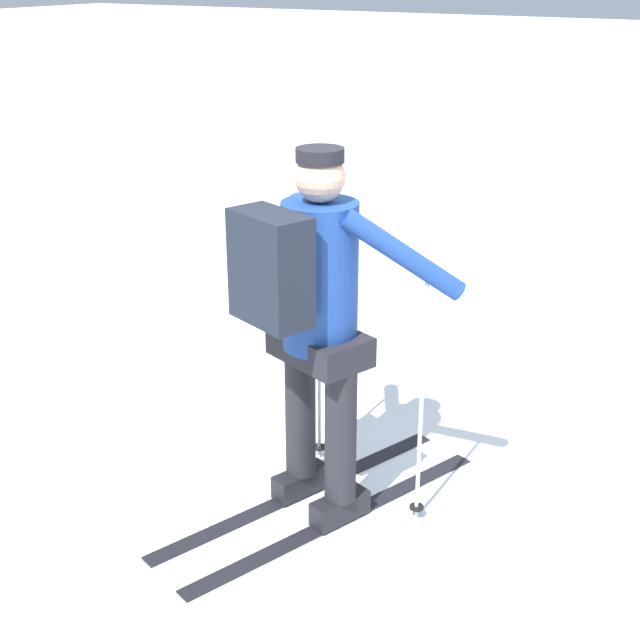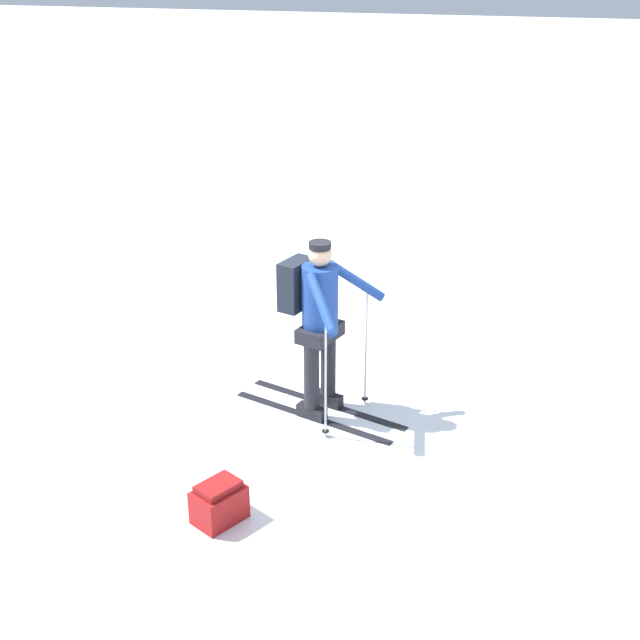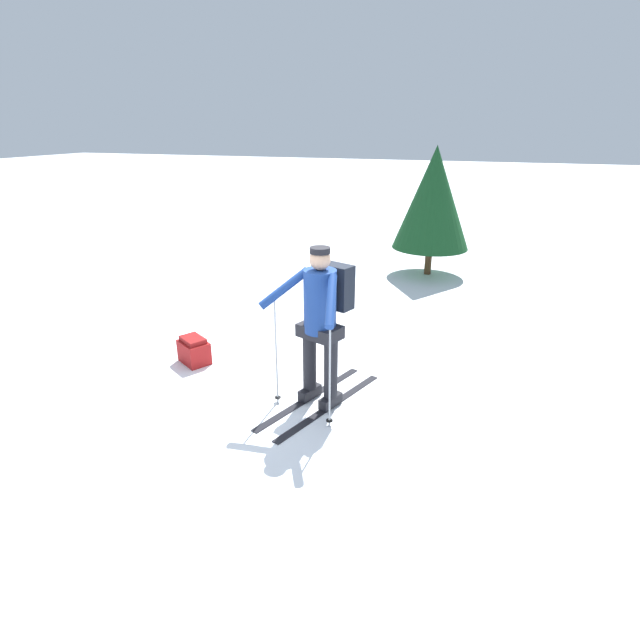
{
  "view_description": "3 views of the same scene",
  "coord_description": "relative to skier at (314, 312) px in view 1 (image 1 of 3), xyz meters",
  "views": [
    {
      "loc": [
        3.35,
        1.35,
        2.52
      ],
      "look_at": [
        0.12,
        -0.54,
        1.0
      ],
      "focal_mm": 50.0,
      "sensor_mm": 36.0,
      "label": 1
    },
    {
      "loc": [
        -1.57,
        6.96,
        4.49
      ],
      "look_at": [
        0.12,
        -0.54,
        1.0
      ],
      "focal_mm": 50.0,
      "sensor_mm": 36.0,
      "label": 2
    },
    {
      "loc": [
        -4.51,
        -2.15,
        2.94
      ],
      "look_at": [
        0.12,
        -0.54,
        1.0
      ],
      "focal_mm": 28.0,
      "sensor_mm": 36.0,
      "label": 3
    }
  ],
  "objects": [
    {
      "name": "ground_plane",
      "position": [
        -0.16,
        0.56,
        -1.05
      ],
      "size": [
        80.0,
        80.0,
        0.0
      ],
      "primitive_type": "plane",
      "color": "white"
    },
    {
      "name": "skier",
      "position": [
        0.0,
        0.0,
        0.0
      ],
      "size": [
        1.81,
        1.1,
        1.78
      ],
      "color": "black",
      "rests_on": "ground_plane"
    }
  ]
}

